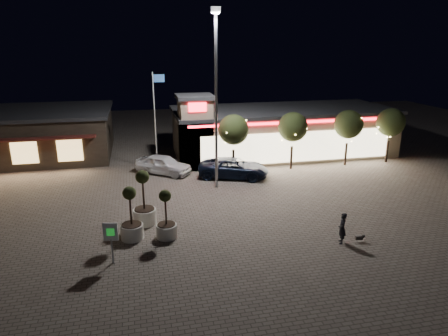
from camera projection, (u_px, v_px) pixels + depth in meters
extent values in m
plane|color=#695E55|center=(210.00, 240.00, 21.53)|extent=(90.00, 90.00, 0.00)
cube|color=tan|center=(282.00, 132.00, 37.90)|extent=(20.00, 8.00, 4.00)
cube|color=#262628|center=(283.00, 110.00, 37.25)|extent=(20.40, 8.40, 0.30)
cube|color=beige|center=(298.00, 147.00, 34.25)|extent=(17.00, 0.12, 2.60)
cube|color=red|center=(300.00, 122.00, 33.58)|extent=(19.00, 0.10, 0.18)
cube|color=tan|center=(195.00, 133.00, 33.31)|extent=(2.60, 2.60, 5.80)
cube|color=#262628|center=(195.00, 97.00, 32.39)|extent=(3.00, 3.00, 0.30)
cube|color=red|center=(197.00, 107.00, 31.33)|extent=(1.40, 0.10, 0.70)
cube|color=#382D23|center=(20.00, 135.00, 36.62)|extent=(16.00, 10.00, 4.00)
cube|color=#262628|center=(16.00, 112.00, 35.98)|extent=(16.40, 10.40, 0.30)
cube|color=#591E19|center=(1.00, 140.00, 31.36)|extent=(14.40, 0.80, 0.15)
cube|color=#FFC972|center=(24.00, 153.00, 32.36)|extent=(2.00, 0.12, 1.80)
cube|color=#FFC972|center=(70.00, 151.00, 33.09)|extent=(2.00, 0.12, 1.80)
cylinder|color=gray|center=(216.00, 105.00, 27.59)|extent=(0.20, 0.20, 12.00)
cube|color=gray|center=(216.00, 9.00, 25.72)|extent=(0.60, 0.40, 0.35)
cube|color=white|center=(216.00, 13.00, 25.78)|extent=(0.45, 0.30, 0.08)
cylinder|color=white|center=(155.00, 123.00, 32.01)|extent=(0.10, 0.10, 8.00)
cube|color=#295499|center=(159.00, 78.00, 31.05)|extent=(0.90, 0.04, 0.60)
cylinder|color=#332319|center=(233.00, 161.00, 32.31)|extent=(0.20, 0.20, 1.92)
sphere|color=#2D3819|center=(234.00, 130.00, 31.52)|extent=(2.42, 2.42, 2.42)
cylinder|color=#332319|center=(291.00, 158.00, 33.35)|extent=(0.20, 0.20, 1.92)
sphere|color=#2D3819|center=(293.00, 127.00, 32.57)|extent=(2.42, 2.42, 2.42)
cylinder|color=#332319|center=(346.00, 154.00, 34.39)|extent=(0.20, 0.20, 1.92)
sphere|color=#2D3819|center=(349.00, 124.00, 33.61)|extent=(2.42, 2.42, 2.42)
cylinder|color=#332319|center=(387.00, 151.00, 35.23)|extent=(0.20, 0.20, 1.92)
sphere|color=#2D3819|center=(391.00, 122.00, 34.44)|extent=(2.42, 2.42, 2.42)
imported|color=black|center=(234.00, 168.00, 31.31)|extent=(5.98, 4.26, 1.51)
imported|color=white|center=(163.00, 165.00, 32.10)|extent=(4.78, 4.14, 1.56)
imported|color=black|center=(342.00, 228.00, 20.93)|extent=(0.59, 0.72, 1.70)
cube|color=#59514C|center=(359.00, 238.00, 21.21)|extent=(0.42, 0.21, 0.21)
sphere|color=#59514C|center=(363.00, 236.00, 21.20)|extent=(0.19, 0.19, 0.19)
cylinder|color=silver|center=(145.00, 216.00, 23.34)|extent=(1.33, 1.33, 0.89)
cylinder|color=black|center=(144.00, 209.00, 23.20)|extent=(1.16, 1.16, 0.07)
cylinder|color=#332319|center=(143.00, 192.00, 22.89)|extent=(0.11, 0.11, 2.00)
sphere|color=#2D3819|center=(142.00, 177.00, 22.61)|extent=(0.78, 0.78, 0.78)
cylinder|color=silver|center=(132.00, 232.00, 21.54)|extent=(1.22, 1.22, 0.81)
cylinder|color=black|center=(132.00, 224.00, 21.41)|extent=(1.06, 1.06, 0.06)
cylinder|color=#332319|center=(130.00, 208.00, 21.12)|extent=(0.10, 0.10, 1.83)
sphere|color=#2D3819|center=(129.00, 193.00, 20.86)|extent=(0.71, 0.71, 0.71)
cylinder|color=silver|center=(167.00, 231.00, 21.68)|extent=(1.12, 1.12, 0.75)
cylinder|color=black|center=(166.00, 224.00, 21.57)|extent=(0.97, 0.97, 0.06)
cylinder|color=#332319|center=(166.00, 210.00, 21.30)|extent=(0.09, 0.09, 1.68)
sphere|color=#2D3819|center=(165.00, 196.00, 21.06)|extent=(0.65, 0.65, 0.65)
cylinder|color=gray|center=(112.00, 251.00, 19.06)|extent=(0.09, 0.09, 1.28)
cube|color=white|center=(110.00, 232.00, 18.75)|extent=(0.69, 0.20, 0.91)
cube|color=#178F24|center=(110.00, 232.00, 18.72)|extent=(0.37, 0.09, 0.37)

